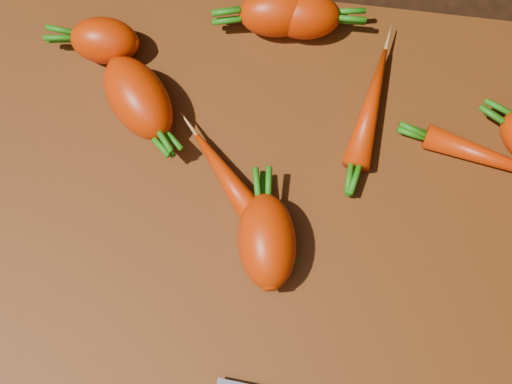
# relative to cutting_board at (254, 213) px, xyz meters

# --- Properties ---
(ground) EXTENTS (2.00, 2.00, 0.01)m
(ground) POSITION_rel_cutting_board_xyz_m (0.00, 0.00, -0.01)
(ground) COLOR black
(cutting_board) EXTENTS (0.50, 0.40, 0.01)m
(cutting_board) POSITION_rel_cutting_board_xyz_m (0.00, 0.00, 0.00)
(cutting_board) COLOR brown
(cutting_board) RESTS_ON ground
(carrot_0) EXTENTS (0.06, 0.04, 0.04)m
(carrot_0) POSITION_rel_cutting_board_xyz_m (-0.14, 0.13, 0.03)
(carrot_0) COLOR red
(carrot_0) RESTS_ON cutting_board
(carrot_1) EXTENTS (0.09, 0.09, 0.05)m
(carrot_1) POSITION_rel_cutting_board_xyz_m (-0.10, 0.08, 0.03)
(carrot_1) COLOR red
(carrot_1) RESTS_ON cutting_board
(carrot_2) EXTENTS (0.06, 0.08, 0.04)m
(carrot_2) POSITION_rel_cutting_board_xyz_m (0.01, -0.03, 0.03)
(carrot_2) COLOR red
(carrot_2) RESTS_ON cutting_board
(carrot_3) EXTENTS (0.07, 0.05, 0.04)m
(carrot_3) POSITION_rel_cutting_board_xyz_m (-0.00, 0.17, 0.03)
(carrot_3) COLOR red
(carrot_3) RESTS_ON cutting_board
(carrot_4) EXTENTS (0.06, 0.05, 0.04)m
(carrot_4) POSITION_rel_cutting_board_xyz_m (0.02, 0.17, 0.03)
(carrot_4) COLOR red
(carrot_4) RESTS_ON cutting_board
(carrot_6) EXTENTS (0.04, 0.11, 0.02)m
(carrot_6) POSITION_rel_cutting_board_xyz_m (0.08, 0.10, 0.02)
(carrot_6) COLOR red
(carrot_6) RESTS_ON cutting_board
(carrot_7) EXTENTS (0.12, 0.05, 0.02)m
(carrot_7) POSITION_rel_cutting_board_xyz_m (0.19, 0.06, 0.02)
(carrot_7) COLOR red
(carrot_7) RESTS_ON cutting_board
(carrot_8) EXTENTS (0.09, 0.10, 0.03)m
(carrot_8) POSITION_rel_cutting_board_xyz_m (-0.02, 0.01, 0.02)
(carrot_8) COLOR red
(carrot_8) RESTS_ON cutting_board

